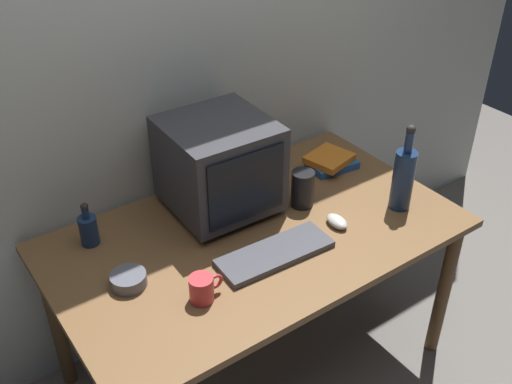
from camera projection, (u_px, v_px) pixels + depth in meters
ground_plane at (256, 362)px, 2.61m from camera, size 6.00×6.00×0.00m
back_wall at (180, 54)px, 2.26m from camera, size 4.00×0.08×2.50m
desk at (256, 249)px, 2.26m from camera, size 1.51×0.88×0.72m
crt_monitor at (219, 165)px, 2.24m from camera, size 0.39×0.40×0.37m
keyboard at (275, 253)px, 2.09m from camera, size 0.43×0.17×0.02m
computer_mouse at (337, 221)px, 2.24m from camera, size 0.07×0.10×0.04m
bottle_tall at (403, 177)px, 2.28m from camera, size 0.08×0.08×0.36m
bottle_short at (88, 229)px, 2.13m from camera, size 0.07×0.07×0.17m
book_stack at (331, 161)px, 2.58m from camera, size 0.23×0.20×0.06m
mug at (202, 289)px, 1.90m from camera, size 0.12×0.08×0.09m
cd_spindle at (129, 280)px, 1.96m from camera, size 0.12×0.12×0.04m
metal_canister at (303, 189)px, 2.32m from camera, size 0.09×0.09×0.15m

